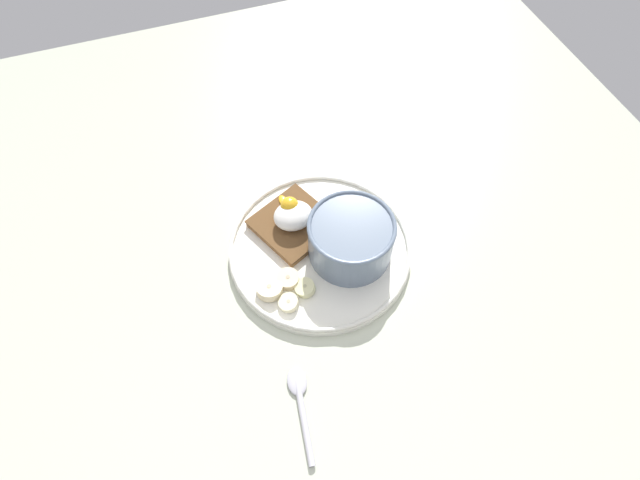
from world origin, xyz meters
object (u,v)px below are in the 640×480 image
spoon (301,402)px  banana_slice_left (269,288)px  oatmeal_bowl (351,239)px  banana_slice_right (305,288)px  poached_egg (292,214)px  banana_slice_back (289,303)px  banana_slice_front (288,279)px  toast_slice (294,224)px

spoon → banana_slice_left: bearing=-92.6°
oatmeal_bowl → banana_slice_left: oatmeal_bowl is taller
oatmeal_bowl → banana_slice_right: (7.82, 3.67, -2.65)cm
poached_egg → banana_slice_back: poached_egg is taller
banana_slice_right → banana_slice_front: bearing=-49.2°
banana_slice_back → spoon: banana_slice_back is taller
banana_slice_front → spoon: banana_slice_front is taller
banana_slice_left → poached_egg: bearing=-124.4°
oatmeal_bowl → spoon: (12.97, 17.25, -3.88)cm
oatmeal_bowl → poached_egg: (6.08, -6.85, -0.44)cm
oatmeal_bowl → banana_slice_right: bearing=25.1°
spoon → toast_slice: bearing=-106.2°
banana_slice_front → poached_egg: bearing=-112.1°
banana_slice_left → oatmeal_bowl: bearing=-169.7°
banana_slice_front → banana_slice_back: size_ratio=1.20×
banana_slice_front → banana_slice_back: bearing=73.6°
poached_egg → spoon: size_ratio=0.64×
banana_slice_left → spoon: size_ratio=0.43×
poached_egg → banana_slice_back: 12.81cm
banana_slice_right → spoon: bearing=69.2°
banana_slice_back → banana_slice_right: size_ratio=1.02×
banana_slice_left → banana_slice_back: banana_slice_left is taller
banana_slice_back → banana_slice_right: banana_slice_right is taller
oatmeal_bowl → banana_slice_front: size_ratio=2.85×
oatmeal_bowl → banana_slice_front: oatmeal_bowl is taller
banana_slice_right → spoon: size_ratio=0.29×
banana_slice_front → banana_slice_back: banana_slice_front is taller
banana_slice_front → oatmeal_bowl: bearing=-170.1°
banana_slice_left → banana_slice_back: bearing=123.4°
toast_slice → banana_slice_back: 12.38cm
oatmeal_bowl → spoon: size_ratio=1.01×
oatmeal_bowl → banana_slice_back: oatmeal_bowl is taller
oatmeal_bowl → banana_slice_back: size_ratio=3.42×
banana_slice_left → banana_slice_back: 3.26cm
oatmeal_bowl → banana_slice_back: (10.51, 4.95, -2.75)cm
poached_egg → banana_slice_back: bearing=69.4°
banana_slice_left → banana_slice_right: banana_slice_left is taller
oatmeal_bowl → banana_slice_left: 12.76cm
banana_slice_back → spoon: size_ratio=0.30×
oatmeal_bowl → banana_slice_right: size_ratio=3.50×
poached_egg → banana_slice_right: size_ratio=2.22×
oatmeal_bowl → banana_slice_left: bearing=10.3°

